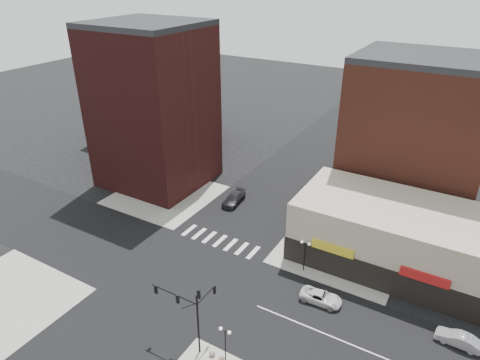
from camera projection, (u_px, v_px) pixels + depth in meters
The scene contains 15 objects.
ground at pixel (183, 276), 50.83m from camera, with size 240.00×240.00×0.00m, color black.
road_ew at pixel (183, 276), 50.83m from camera, with size 200.00×14.00×0.02m, color black.
road_ns at pixel (183, 276), 50.83m from camera, with size 14.00×200.00×0.02m, color black.
sidewalk_nw at pixel (166, 195), 68.51m from camera, with size 15.00×15.00×0.12m, color gray.
sidewalk_ne at pixel (341, 249), 55.41m from camera, with size 15.00×15.00×0.12m, color gray.
building_nw at pixel (154, 109), 68.00m from camera, with size 16.00×15.00×25.00m, color #3D1413.
building_nw_low at pixel (158, 110), 88.74m from camera, with size 20.00×18.00×12.00m, color #3D1413.
building_ne_midrise at pixel (415, 140), 59.98m from camera, with size 18.00×15.00×22.00m, color #602B1D.
building_ne_row at pixel (397, 241), 51.40m from camera, with size 24.20×12.20×8.00m.
traffic_signal at pixel (191, 307), 39.30m from camera, with size 5.59×3.09×7.77m.
street_lamp_se_a at pixel (225, 337), 38.22m from camera, with size 1.22×0.32×4.16m.
street_lamp_ne at pixel (305, 249), 50.08m from camera, with size 1.22×0.32×4.16m.
white_suv at pixel (321, 297), 46.62m from camera, with size 2.11×4.57×1.27m, color silver.
silver_sedan at pixel (458, 339), 41.36m from camera, with size 1.44×4.12×1.36m, color #A2A3A7.
dark_sedan_north at pixel (234, 199), 65.95m from camera, with size 2.18×5.35×1.55m, color black.
Camera 1 is at (26.19, -31.25, 33.12)m, focal length 32.00 mm.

